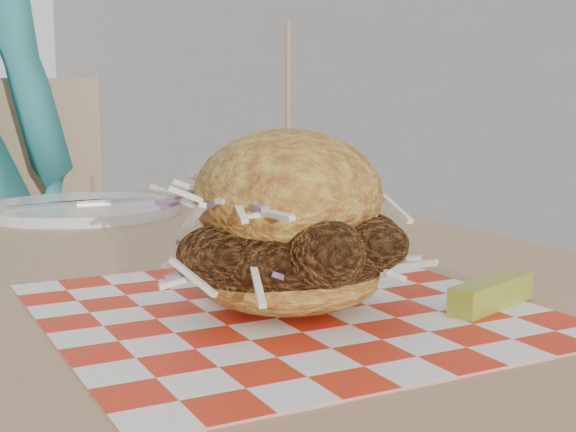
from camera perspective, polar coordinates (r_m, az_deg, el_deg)
patio_table at (r=0.83m, az=-8.09°, el=-8.67°), size 0.80×1.20×0.75m
patio_chair at (r=1.81m, az=-17.89°, el=-3.32°), size 0.52×0.53×0.95m
paper_liner at (r=0.63m, az=0.00°, el=-6.69°), size 0.36×0.36×0.00m
sandwich at (r=0.61m, az=-0.00°, el=-1.14°), size 0.19×0.19×0.22m
pickle_spear at (r=0.65m, az=14.27°, el=-5.36°), size 0.10×0.05×0.02m
place_setting at (r=1.17m, az=-14.39°, el=0.53°), size 0.27×0.27×0.02m
kraft_tray at (r=1.22m, az=-1.29°, el=1.88°), size 0.15×0.12×0.06m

